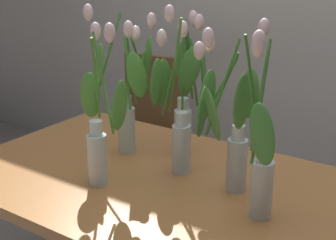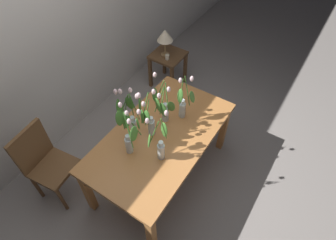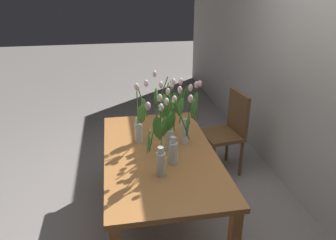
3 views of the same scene
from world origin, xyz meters
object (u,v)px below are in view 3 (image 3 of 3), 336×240
at_px(tulip_vase_0, 172,136).
at_px(tulip_vase_1, 169,128).
at_px(tulip_vase_2, 188,118).
at_px(dining_chair, 229,128).
at_px(dining_table, 160,162).
at_px(tulip_vase_3, 140,123).
at_px(tulip_vase_5, 169,110).
at_px(tulip_vase_4, 158,152).

height_order(tulip_vase_0, tulip_vase_1, tulip_vase_1).
relative_size(tulip_vase_1, tulip_vase_2, 1.07).
bearing_deg(dining_chair, tulip_vase_1, -48.10).
height_order(dining_table, tulip_vase_2, tulip_vase_2).
bearing_deg(tulip_vase_1, dining_table, -55.71).
distance_m(tulip_vase_3, dining_chair, 1.24).
xyz_separation_m(tulip_vase_1, tulip_vase_5, (-0.24, 0.04, 0.06)).
height_order(dining_table, tulip_vase_3, tulip_vase_3).
height_order(dining_table, tulip_vase_4, tulip_vase_4).
bearing_deg(dining_chair, dining_table, -48.78).
height_order(tulip_vase_2, tulip_vase_4, tulip_vase_4).
bearing_deg(dining_chair, tulip_vase_4, -40.57).
bearing_deg(tulip_vase_0, dining_chair, 138.91).
height_order(tulip_vase_0, tulip_vase_4, tulip_vase_4).
bearing_deg(tulip_vase_1, tulip_vase_2, 108.67).
bearing_deg(tulip_vase_4, tulip_vase_5, 163.43).
bearing_deg(tulip_vase_0, tulip_vase_3, -150.54).
relative_size(tulip_vase_3, tulip_vase_5, 0.95).
relative_size(dining_table, tulip_vase_4, 2.80).
bearing_deg(tulip_vase_2, tulip_vase_4, -35.50).
xyz_separation_m(tulip_vase_0, tulip_vase_1, (-0.22, 0.02, -0.03)).
bearing_deg(dining_chair, tulip_vase_5, -57.81).
xyz_separation_m(dining_table, tulip_vase_1, (-0.06, 0.09, 0.28)).
relative_size(tulip_vase_2, tulip_vase_5, 0.94).
bearing_deg(tulip_vase_5, dining_table, -23.31).
xyz_separation_m(dining_table, dining_chair, (-0.78, 0.89, -0.12)).
height_order(tulip_vase_2, tulip_vase_3, tulip_vase_3).
distance_m(tulip_vase_0, tulip_vase_2, 0.33).
bearing_deg(dining_chair, tulip_vase_3, -61.20).
relative_size(tulip_vase_2, dining_chair, 0.59).
bearing_deg(dining_chair, tulip_vase_0, -41.09).
height_order(tulip_vase_5, dining_chair, tulip_vase_5).
distance_m(tulip_vase_4, tulip_vase_5, 0.66).
bearing_deg(tulip_vase_5, dining_chair, 122.19).
height_order(tulip_vase_1, tulip_vase_4, tulip_vase_1).
bearing_deg(dining_table, tulip_vase_3, -147.17).
distance_m(tulip_vase_3, tulip_vase_5, 0.29).
height_order(tulip_vase_1, tulip_vase_3, tulip_vase_1).
xyz_separation_m(dining_table, tulip_vase_5, (-0.30, 0.13, 0.33)).
bearing_deg(tulip_vase_3, tulip_vase_5, 107.90).
relative_size(tulip_vase_2, tulip_vase_3, 0.98).
relative_size(dining_table, tulip_vase_0, 2.86).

